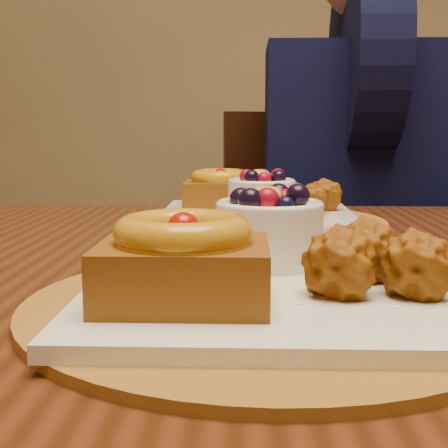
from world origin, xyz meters
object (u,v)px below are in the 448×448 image
(place_setting_near, at_px, (261,274))
(chair_far, at_px, (330,292))
(dining_table, at_px, (259,320))
(diner, at_px, (362,135))
(place_setting_far, at_px, (255,208))

(place_setting_near, bearing_deg, chair_far, 78.94)
(dining_table, xyz_separation_m, place_setting_near, (-0.00, -0.21, 0.11))
(diner, bearing_deg, place_setting_far, -123.89)
(chair_far, xyz_separation_m, diner, (0.05, -0.08, 0.36))
(place_setting_near, relative_size, diner, 0.46)
(place_setting_near, bearing_deg, place_setting_far, 89.92)
(place_setting_near, height_order, place_setting_far, place_setting_near)
(place_setting_near, xyz_separation_m, chair_far, (0.18, 0.94, -0.26))
(place_setting_near, bearing_deg, dining_table, 89.06)
(dining_table, bearing_deg, place_setting_far, 90.78)
(dining_table, height_order, chair_far, chair_far)
(place_setting_near, height_order, diner, diner)
(place_setting_far, bearing_deg, chair_far, 70.30)
(dining_table, height_order, place_setting_far, place_setting_far)
(dining_table, relative_size, place_setting_near, 4.21)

